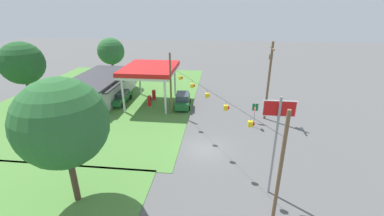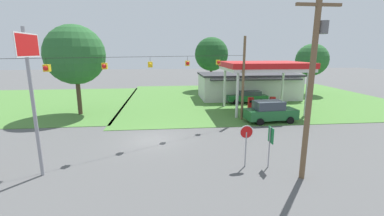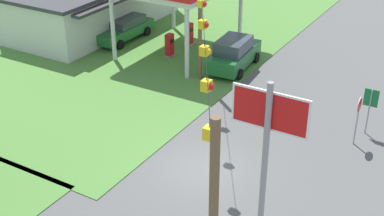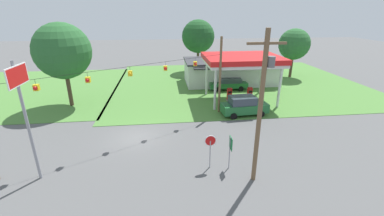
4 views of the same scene
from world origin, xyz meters
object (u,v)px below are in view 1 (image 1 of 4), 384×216
object	(u,v)px
car_at_pumps_front	(183,100)
tree_far_back	(111,51)
gas_station_canopy	(150,70)
fuel_pump_near	(150,102)
tree_west_verge	(62,123)
fuel_pump_far	(154,96)
tree_behind_station	(22,63)
gas_station_store	(100,88)
utility_pole_main	(269,77)
stop_sign_roadside	(255,113)
route_sign	(255,109)
stop_sign_overhead	(277,127)
car_at_pumps_rear	(120,97)

from	to	relation	value
car_at_pumps_front	tree_far_back	distance (m)	20.02
gas_station_canopy	fuel_pump_near	world-z (taller)	gas_station_canopy
fuel_pump_near	tree_west_verge	world-z (taller)	tree_west_verge
fuel_pump_far	tree_behind_station	bearing A→B (deg)	104.04
tree_west_verge	tree_far_back	world-z (taller)	tree_west_verge
gas_station_store	tree_behind_station	distance (m)	10.18
gas_station_canopy	tree_west_verge	size ratio (longest dim) A/B	0.94
fuel_pump_near	tree_far_back	world-z (taller)	tree_far_back
fuel_pump_near	car_at_pumps_front	world-z (taller)	car_at_pumps_front
fuel_pump_far	utility_pole_main	bearing A→B (deg)	-107.29
stop_sign_roadside	utility_pole_main	size ratio (longest dim) A/B	0.26
route_sign	tree_west_verge	bearing A→B (deg)	136.14
gas_station_store	route_sign	bearing A→B (deg)	-104.71
tree_west_verge	stop_sign_overhead	bearing A→B (deg)	-80.29
car_at_pumps_front	stop_sign_roadside	distance (m)	10.52
car_at_pumps_front	car_at_pumps_rear	bearing A→B (deg)	80.85
gas_station_store	tree_west_verge	distance (m)	22.57
stop_sign_overhead	tree_behind_station	distance (m)	33.44
utility_pole_main	tree_behind_station	world-z (taller)	utility_pole_main
tree_behind_station	route_sign	bearing A→B (deg)	-93.66
route_sign	tree_far_back	world-z (taller)	tree_far_back
car_at_pumps_rear	gas_station_store	bearing A→B (deg)	-108.12
car_at_pumps_rear	tree_west_verge	world-z (taller)	tree_west_verge
fuel_pump_near	utility_pole_main	size ratio (longest dim) A/B	0.17
fuel_pump_near	fuel_pump_far	distance (m)	2.53
fuel_pump_near	utility_pole_main	bearing A→B (deg)	-98.34
tree_west_verge	gas_station_store	bearing A→B (deg)	20.16
stop_sign_roadside	utility_pole_main	xyz separation A→B (m)	(2.63, -1.65, 3.50)
stop_sign_overhead	route_sign	distance (m)	13.14
fuel_pump_near	car_at_pumps_rear	world-z (taller)	car_at_pumps_rear
route_sign	tree_far_back	size ratio (longest dim) A/B	0.31
gas_station_canopy	route_sign	xyz separation A→B (m)	(-4.80, -13.93, -3.22)
utility_pole_main	tree_far_back	xyz separation A→B (m)	(15.14, 25.77, -0.02)
car_at_pumps_rear	tree_behind_station	world-z (taller)	tree_behind_station
utility_pole_main	tree_far_back	bearing A→B (deg)	59.57
fuel_pump_far	tree_west_verge	xyz separation A→B (m)	(-21.06, 0.47, 5.47)
fuel_pump_near	utility_pole_main	distance (m)	16.18
route_sign	utility_pole_main	xyz separation A→B (m)	(1.29, -1.43, 3.60)
car_at_pumps_rear	stop_sign_overhead	bearing A→B (deg)	47.15
car_at_pumps_rear	stop_sign_roadside	distance (m)	19.28
gas_station_canopy	car_at_pumps_front	size ratio (longest dim) A/B	1.76
car_at_pumps_front	tree_far_back	bearing A→B (deg)	45.49
car_at_pumps_front	utility_pole_main	xyz separation A→B (m)	(-2.59, -10.75, 4.28)
stop_sign_roadside	route_sign	xyz separation A→B (m)	(1.35, -0.23, -0.10)
stop_sign_roadside	tree_west_verge	bearing A→B (deg)	-46.11
car_at_pumps_rear	utility_pole_main	bearing A→B (deg)	81.01
fuel_pump_far	stop_sign_roadside	size ratio (longest dim) A/B	0.63
car_at_pumps_front	fuel_pump_far	bearing A→B (deg)	59.98
gas_station_canopy	utility_pole_main	size ratio (longest dim) A/B	0.91
tree_behind_station	gas_station_canopy	bearing A→B (deg)	-80.17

